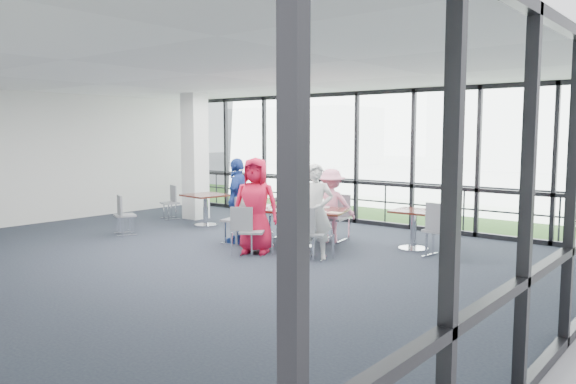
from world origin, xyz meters
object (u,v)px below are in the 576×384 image
Objects in this scene: main_table at (298,216)px; chair_spare_la at (125,215)px; diner_near_right at (316,211)px; side_table_left at (205,199)px; chair_main_end at (236,220)px; diner_far_right at (331,206)px; chair_spare_r at (440,231)px; chair_main_fl at (288,214)px; chair_spare_lb at (170,203)px; diner_end at (238,200)px; diner_near_left at (256,205)px; chair_main_nr at (313,234)px; diner_far_left at (287,202)px; chair_main_nl at (252,232)px; structural_column at (195,157)px; side_table_right at (414,217)px; chair_main_fr at (333,219)px.

main_table is 3.96m from chair_spare_la.
diner_near_right is at bearing -53.12° from main_table.
chair_main_end reaches higher than side_table_left.
diner_far_right reaches higher than side_table_left.
chair_main_end is 2.66m from chair_spare_la.
diner_near_right is 2.23m from chair_spare_r.
chair_main_fl is 1.19× the size of chair_spare_lb.
side_table_left is at bearing 100.87° from chair_spare_la.
diner_end is at bearing -172.81° from chair_main_end.
chair_main_nr is (1.15, 0.22, -0.43)m from diner_near_left.
chair_main_nl is (0.58, -1.71, -0.33)m from diner_far_left.
chair_main_nr is at bearing -121.62° from diner_near_right.
diner_near_right is 0.40m from chair_main_nr.
side_table_right is at bearing -0.22° from structural_column.
diner_near_right is 2.00m from diner_far_left.
diner_near_right is at bearing -16.15° from side_table_left.
diner_far_left is 4.00m from chair_spare_lb.
chair_spare_lb is at bearing -34.59° from diner_far_left.
diner_near_left is at bearing -26.62° from side_table_left.
chair_spare_la is at bearing 15.74° from chair_main_fl.
diner_near_left reaches higher than chair_spare_la.
diner_end is at bearing 44.74° from chair_spare_la.
structural_column is 1.82× the size of diner_near_left.
chair_main_nl is at bearing 90.25° from chair_main_fl.
chair_main_fr is 1.99m from chair_main_end.
main_table is 2.20m from side_table_right.
chair_main_nl is at bearing -29.52° from structural_column.
diner_end is at bearing -177.30° from chair_spare_lb.
diner_near_right is 1.87× the size of chair_main_nr.
diner_end is at bearing 31.49° from diner_far_left.
structural_column is 3.57m from diner_end.
diner_far_left reaches higher than chair_main_nr.
side_table_left is at bearing -173.22° from side_table_right.
diner_near_right is 1.93× the size of chair_main_nl.
chair_main_end is at bearing 10.96° from diner_far_right.
side_table_right is 0.94× the size of chair_spare_lb.
chair_main_end reaches higher than chair_main_nr.
diner_near_left reaches higher than diner_far_left.
diner_near_left is at bearing 31.30° from chair_spare_la.
diner_near_right is at bearing 110.94° from diner_far_left.
chair_main_nr is at bearing 109.27° from diner_far_left.
diner_far_right is 4.97m from chair_spare_lb.
diner_far_right is at bearing -5.41° from structural_column.
main_table is 1.32m from diner_end.
diner_far_left reaches higher than diner_far_right.
main_table is at bearing 112.43° from diner_near_right.
chair_spare_lb reaches higher than main_table.
chair_main_nr is (1.04, 0.45, 0.02)m from chair_main_nl.
main_table is 2.14× the size of chair_spare_r.
diner_end is at bearing 32.56° from chair_main_fr.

